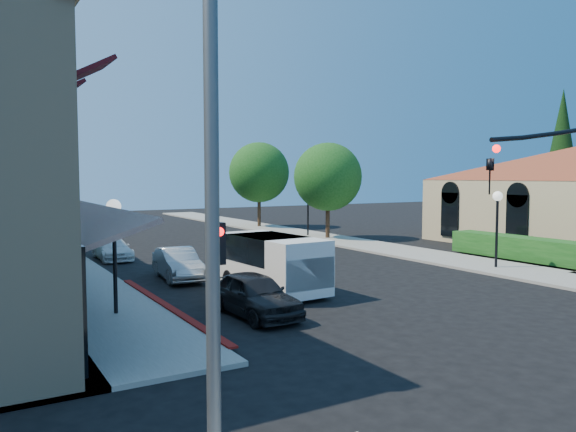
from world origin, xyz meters
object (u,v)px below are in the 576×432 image
conifer_far (562,149)px  lamppost_left_near (114,227)px  lamppost_right_near (497,210)px  lamppost_right_far (308,198)px  street_tree_a (328,177)px  secondary_signal (217,272)px  street_tree_b (259,172)px  lamppost_left_far (50,206)px  cobra_streetlight (235,102)px  white_van (273,260)px  parked_car_a (254,294)px  parked_car_c (112,249)px  parked_car_d (83,228)px  parked_car_b (178,264)px

conifer_far → lamppost_left_near: conifer_far is taller
lamppost_right_near → lamppost_right_far: size_ratio=1.00×
street_tree_a → secondary_signal: (-16.80, -20.59, -1.88)m
street_tree_b → lamppost_left_far: bearing=-150.0°
cobra_streetlight → secondary_signal: bearing=71.4°
street_tree_b → cobra_streetlight: size_ratio=0.75×
conifer_far → white_van: bearing=-163.1°
secondary_signal → lamppost_left_far: lamppost_left_far is taller
parked_car_a → parked_car_c: parked_car_a is taller
parked_car_d → white_van: bearing=-80.7°
street_tree_a → parked_car_d: 17.51m
parked_car_b → parked_car_c: bearing=103.8°
lamppost_left_far → lamppost_right_far: size_ratio=1.00×
secondary_signal → parked_car_c: (2.16, 18.59, -1.76)m
parked_car_b → parked_car_d: 19.00m
street_tree_a → white_van: street_tree_a is taller
conifer_far → parked_car_c: conifer_far is taller
secondary_signal → lamppost_left_far: bearing=91.4°
parked_car_c → lamppost_right_far: bearing=16.9°
lamppost_left_near → street_tree_b: bearing=54.2°
conifer_far → parked_car_a: bearing=-159.9°
lamppost_left_far → cobra_streetlight: bearing=-91.5°
lamppost_left_far → lamppost_right_near: (17.00, -14.00, 0.00)m
street_tree_b → street_tree_a: bearing=-90.0°
lamppost_left_near → lamppost_right_near: same height
parked_car_b → street_tree_a: bearing=38.9°
street_tree_a → lamppost_right_far: (-0.30, 2.00, -1.46)m
street_tree_a → parked_car_b: size_ratio=1.66×
lamppost_left_near → lamppost_right_far: size_ratio=1.00×
conifer_far → cobra_streetlight: conifer_far is taller
conifer_far → parked_car_b: 33.67m
lamppost_left_near → lamppost_right_near: 17.00m
street_tree_a → secondary_signal: 26.64m
conifer_far → secondary_signal: bearing=-155.3°
lamppost_right_far → lamppost_left_far: bearing=-173.3°
parked_car_b → parked_car_d: size_ratio=0.85×
secondary_signal → lamppost_left_near: (-0.50, 6.59, 0.42)m
street_tree_a → cobra_streetlight: bearing=-126.8°
lamppost_left_far → parked_car_c: 3.98m
conifer_far → white_van: size_ratio=2.29×
parked_car_b → parked_car_d: bearing=96.3°
conifer_far → parked_car_d: (-33.13, 14.00, -5.72)m
secondary_signal → parked_car_b: bearing=74.6°
lamppost_right_far → cobra_streetlight: bearing=-124.2°
lamppost_right_near → parked_car_a: lamppost_right_near is taller
lamppost_right_far → lamppost_right_near: bearing=-90.0°
parked_car_d → conifer_far: bearing=-19.6°
parked_car_c → parked_car_d: size_ratio=0.83×
parked_car_c → white_van: bearing=-73.1°
lamppost_right_far → parked_car_b: size_ratio=0.91×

